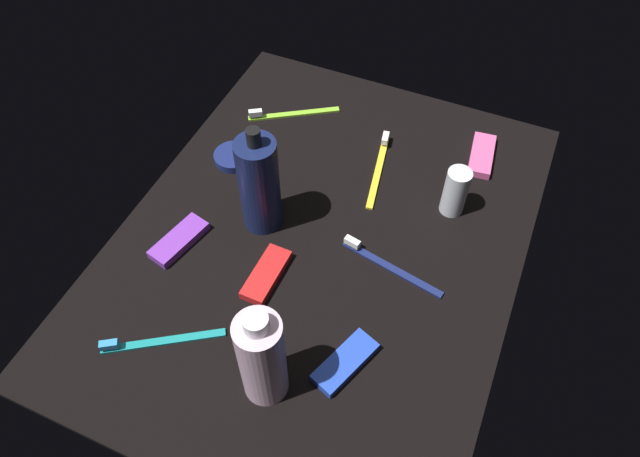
{
  "coord_description": "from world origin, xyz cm",
  "views": [
    {
      "loc": [
        -53.7,
        -23.28,
        78.6
      ],
      "look_at": [
        0.0,
        0.0,
        3.0
      ],
      "focal_mm": 33.28,
      "sensor_mm": 36.0,
      "label": 1
    }
  ],
  "objects_px": {
    "toothbrush_teal": "(155,341)",
    "snack_bar_blue": "(345,362)",
    "lotion_bottle": "(258,186)",
    "snack_bar_pink": "(482,155)",
    "cream_tin_left": "(233,157)",
    "bodywash_bottle": "(262,358)",
    "toothbrush_navy": "(386,264)",
    "snack_bar_purple": "(179,240)",
    "snack_bar_red": "(266,274)",
    "toothbrush_lime": "(288,113)",
    "deodorant_stick": "(455,192)",
    "toothbrush_yellow": "(379,166)"
  },
  "relations": [
    {
      "from": "toothbrush_lime",
      "to": "cream_tin_left",
      "type": "xyz_separation_m",
      "value": [
        -0.15,
        0.04,
        0.0
      ]
    },
    {
      "from": "lotion_bottle",
      "to": "toothbrush_yellow",
      "type": "height_order",
      "value": "lotion_bottle"
    },
    {
      "from": "snack_bar_red",
      "to": "cream_tin_left",
      "type": "xyz_separation_m",
      "value": [
        0.21,
        0.17,
        0.0
      ]
    },
    {
      "from": "snack_bar_pink",
      "to": "snack_bar_purple",
      "type": "bearing_deg",
      "value": 126.8
    },
    {
      "from": "snack_bar_pink",
      "to": "cream_tin_left",
      "type": "relative_size",
      "value": 1.47
    },
    {
      "from": "snack_bar_blue",
      "to": "cream_tin_left",
      "type": "relative_size",
      "value": 1.47
    },
    {
      "from": "lotion_bottle",
      "to": "cream_tin_left",
      "type": "relative_size",
      "value": 2.9
    },
    {
      "from": "toothbrush_navy",
      "to": "toothbrush_teal",
      "type": "relative_size",
      "value": 1.13
    },
    {
      "from": "toothbrush_teal",
      "to": "bodywash_bottle",
      "type": "bearing_deg",
      "value": -87.85
    },
    {
      "from": "toothbrush_yellow",
      "to": "snack_bar_purple",
      "type": "xyz_separation_m",
      "value": [
        -0.29,
        0.24,
        0.0
      ]
    },
    {
      "from": "toothbrush_navy",
      "to": "snack_bar_pink",
      "type": "bearing_deg",
      "value": -15.3
    },
    {
      "from": "toothbrush_navy",
      "to": "lotion_bottle",
      "type": "bearing_deg",
      "value": 89.61
    },
    {
      "from": "toothbrush_yellow",
      "to": "deodorant_stick",
      "type": "bearing_deg",
      "value": -106.15
    },
    {
      "from": "toothbrush_yellow",
      "to": "cream_tin_left",
      "type": "xyz_separation_m",
      "value": [
        -0.09,
        0.25,
        0.0
      ]
    },
    {
      "from": "toothbrush_lime",
      "to": "toothbrush_teal",
      "type": "relative_size",
      "value": 1.0
    },
    {
      "from": "toothbrush_yellow",
      "to": "snack_bar_purple",
      "type": "bearing_deg",
      "value": 140.11
    },
    {
      "from": "toothbrush_lime",
      "to": "toothbrush_teal",
      "type": "height_order",
      "value": "same"
    },
    {
      "from": "bodywash_bottle",
      "to": "toothbrush_navy",
      "type": "bearing_deg",
      "value": -18.39
    },
    {
      "from": "toothbrush_lime",
      "to": "cream_tin_left",
      "type": "relative_size",
      "value": 2.23
    },
    {
      "from": "lotion_bottle",
      "to": "toothbrush_yellow",
      "type": "xyz_separation_m",
      "value": [
        0.2,
        -0.14,
        -0.08
      ]
    },
    {
      "from": "toothbrush_yellow",
      "to": "toothbrush_teal",
      "type": "distance_m",
      "value": 0.49
    },
    {
      "from": "bodywash_bottle",
      "to": "snack_bar_purple",
      "type": "xyz_separation_m",
      "value": [
        0.16,
        0.24,
        -0.08
      ]
    },
    {
      "from": "deodorant_stick",
      "to": "cream_tin_left",
      "type": "relative_size",
      "value": 1.28
    },
    {
      "from": "bodywash_bottle",
      "to": "snack_bar_purple",
      "type": "distance_m",
      "value": 0.3
    },
    {
      "from": "toothbrush_teal",
      "to": "snack_bar_blue",
      "type": "relative_size",
      "value": 1.52
    },
    {
      "from": "toothbrush_lime",
      "to": "toothbrush_navy",
      "type": "distance_m",
      "value": 0.39
    },
    {
      "from": "bodywash_bottle",
      "to": "deodorant_stick",
      "type": "relative_size",
      "value": 2.08
    },
    {
      "from": "lotion_bottle",
      "to": "toothbrush_navy",
      "type": "bearing_deg",
      "value": -90.39
    },
    {
      "from": "snack_bar_pink",
      "to": "toothbrush_teal",
      "type": "bearing_deg",
      "value": 141.62
    },
    {
      "from": "lotion_bottle",
      "to": "snack_bar_purple",
      "type": "xyz_separation_m",
      "value": [
        -0.09,
        0.1,
        -0.08
      ]
    },
    {
      "from": "lotion_bottle",
      "to": "toothbrush_teal",
      "type": "xyz_separation_m",
      "value": [
        -0.26,
        0.04,
        -0.08
      ]
    },
    {
      "from": "snack_bar_purple",
      "to": "cream_tin_left",
      "type": "bearing_deg",
      "value": 15.9
    },
    {
      "from": "snack_bar_blue",
      "to": "snack_bar_purple",
      "type": "bearing_deg",
      "value": 95.05
    },
    {
      "from": "lotion_bottle",
      "to": "toothbrush_teal",
      "type": "relative_size",
      "value": 1.3
    },
    {
      "from": "bodywash_bottle",
      "to": "snack_bar_blue",
      "type": "xyz_separation_m",
      "value": [
        0.07,
        -0.09,
        -0.08
      ]
    },
    {
      "from": "bodywash_bottle",
      "to": "lotion_bottle",
      "type": "bearing_deg",
      "value": 28.1
    },
    {
      "from": "deodorant_stick",
      "to": "snack_bar_pink",
      "type": "distance_m",
      "value": 0.15
    },
    {
      "from": "lotion_bottle",
      "to": "toothbrush_lime",
      "type": "bearing_deg",
      "value": 15.86
    },
    {
      "from": "toothbrush_navy",
      "to": "snack_bar_purple",
      "type": "bearing_deg",
      "value": 105.72
    },
    {
      "from": "toothbrush_navy",
      "to": "snack_bar_blue",
      "type": "xyz_separation_m",
      "value": [
        -0.18,
        -0.0,
        0.0
      ]
    },
    {
      "from": "lotion_bottle",
      "to": "snack_bar_pink",
      "type": "relative_size",
      "value": 1.97
    },
    {
      "from": "lotion_bottle",
      "to": "toothbrush_lime",
      "type": "relative_size",
      "value": 1.3
    },
    {
      "from": "snack_bar_purple",
      "to": "snack_bar_red",
      "type": "relative_size",
      "value": 1.0
    },
    {
      "from": "snack_bar_blue",
      "to": "snack_bar_pink",
      "type": "relative_size",
      "value": 1.0
    },
    {
      "from": "bodywash_bottle",
      "to": "toothbrush_navy",
      "type": "height_order",
      "value": "bodywash_bottle"
    },
    {
      "from": "bodywash_bottle",
      "to": "toothbrush_yellow",
      "type": "distance_m",
      "value": 0.46
    },
    {
      "from": "toothbrush_lime",
      "to": "toothbrush_yellow",
      "type": "distance_m",
      "value": 0.22
    },
    {
      "from": "toothbrush_teal",
      "to": "cream_tin_left",
      "type": "distance_m",
      "value": 0.38
    },
    {
      "from": "snack_bar_red",
      "to": "bodywash_bottle",
      "type": "bearing_deg",
      "value": -152.38
    },
    {
      "from": "snack_bar_red",
      "to": "snack_bar_pink",
      "type": "distance_m",
      "value": 0.46
    }
  ]
}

